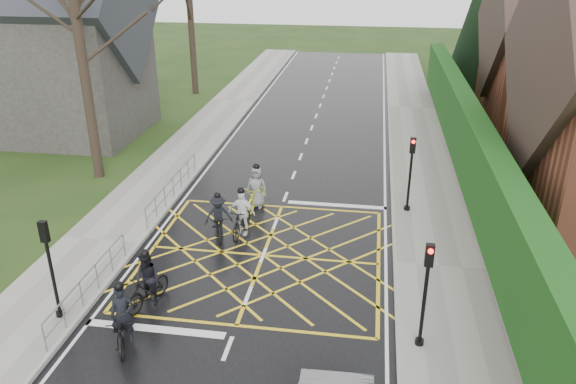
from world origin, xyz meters
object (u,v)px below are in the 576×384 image
(cyclist_mid, at_px, (218,220))
(cyclist_back, at_px, (148,284))
(cyclist_rear, at_px, (123,324))
(cyclist_front, at_px, (242,218))
(cyclist_lead, at_px, (257,192))

(cyclist_mid, bearing_deg, cyclist_back, -122.90)
(cyclist_back, distance_m, cyclist_mid, 4.65)
(cyclist_rear, height_order, cyclist_back, cyclist_rear)
(cyclist_rear, height_order, cyclist_front, cyclist_rear)
(cyclist_rear, bearing_deg, cyclist_mid, 60.88)
(cyclist_lead, bearing_deg, cyclist_rear, -94.52)
(cyclist_mid, relative_size, cyclist_lead, 0.93)
(cyclist_mid, xyz_separation_m, cyclist_lead, (0.90, 2.64, 0.02))
(cyclist_rear, relative_size, cyclist_lead, 1.03)
(cyclist_rear, distance_m, cyclist_lead, 9.19)
(cyclist_lead, bearing_deg, cyclist_front, -84.66)
(cyclist_mid, bearing_deg, cyclist_rear, -119.63)
(cyclist_front, height_order, cyclist_lead, cyclist_lead)
(cyclist_mid, bearing_deg, cyclist_front, -5.80)
(cyclist_back, bearing_deg, cyclist_front, 89.57)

